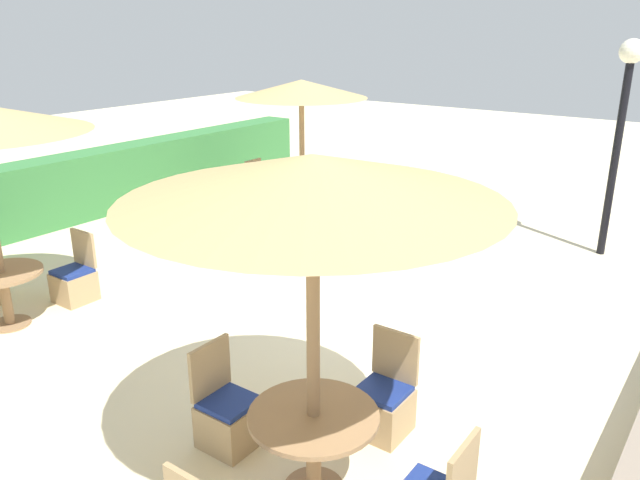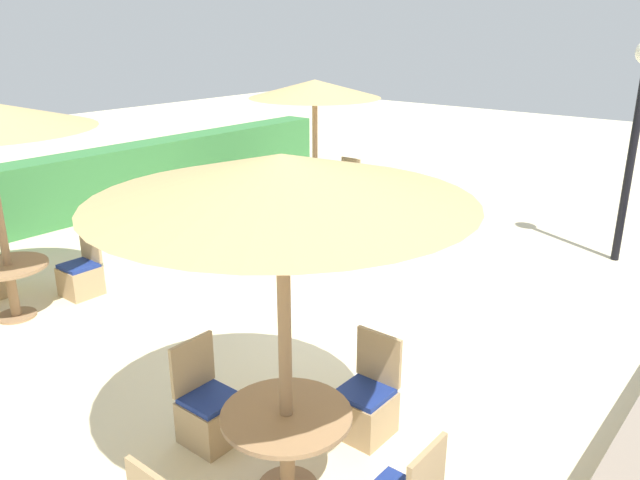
{
  "view_description": "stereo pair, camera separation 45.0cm",
  "coord_description": "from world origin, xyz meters",
  "px_view_note": "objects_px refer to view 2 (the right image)",
  "views": [
    {
      "loc": [
        -6.12,
        -3.79,
        3.52
      ],
      "look_at": [
        0.0,
        0.6,
        0.9
      ],
      "focal_mm": 35.0,
      "sensor_mm": 36.0,
      "label": 1
    },
    {
      "loc": [
        -5.84,
        -4.15,
        3.52
      ],
      "look_at": [
        0.0,
        0.6,
        0.9
      ],
      "focal_mm": 35.0,
      "sensor_mm": 36.0,
      "label": 2
    }
  ],
  "objects_px": {
    "patio_chair_back_right_west": "(282,214)",
    "round_table_front_left": "(287,431)",
    "lamp_post": "(639,108)",
    "patio_chair_front_left_east": "(365,407)",
    "round_table_back_right": "(315,185)",
    "patio_chair_back_left_east": "(81,277)",
    "patio_chair_back_right_east": "(345,192)",
    "round_table_back_left": "(10,278)",
    "parasol_back_right": "(315,89)",
    "patio_chair_front_left_north": "(210,414)",
    "patio_chair_back_right_north": "(275,192)",
    "parasol_front_left": "(281,179)",
    "patio_chair_back_right_south": "(358,211)"
  },
  "relations": [
    {
      "from": "lamp_post",
      "to": "patio_chair_back_right_south",
      "type": "distance_m",
      "value": 4.81
    },
    {
      "from": "round_table_front_left",
      "to": "patio_chair_front_left_east",
      "type": "bearing_deg",
      "value": -3.27
    },
    {
      "from": "patio_chair_back_right_north",
      "to": "round_table_front_left",
      "type": "bearing_deg",
      "value": 43.63
    },
    {
      "from": "patio_chair_back_right_north",
      "to": "parasol_front_left",
      "type": "distance_m",
      "value": 8.58
    },
    {
      "from": "parasol_back_right",
      "to": "patio_chair_back_right_south",
      "type": "height_order",
      "value": "parasol_back_right"
    },
    {
      "from": "patio_chair_back_right_north",
      "to": "patio_chair_front_left_east",
      "type": "height_order",
      "value": "same"
    },
    {
      "from": "patio_chair_front_left_east",
      "to": "round_table_front_left",
      "type": "bearing_deg",
      "value": 86.73
    },
    {
      "from": "round_table_back_right",
      "to": "round_table_front_left",
      "type": "xyz_separation_m",
      "value": [
        -5.96,
        -4.63,
        -0.04
      ]
    },
    {
      "from": "lamp_post",
      "to": "patio_chair_front_left_east",
      "type": "distance_m",
      "value": 6.45
    },
    {
      "from": "patio_chair_back_right_south",
      "to": "parasol_front_left",
      "type": "xyz_separation_m",
      "value": [
        -5.98,
        -3.61,
        2.27
      ]
    },
    {
      "from": "patio_chair_front_left_north",
      "to": "patio_chair_back_right_west",
      "type": "bearing_deg",
      "value": -143.66
    },
    {
      "from": "patio_chair_front_left_east",
      "to": "patio_chair_back_right_south",
      "type": "bearing_deg",
      "value": -53.68
    },
    {
      "from": "parasol_back_right",
      "to": "patio_chair_back_right_south",
      "type": "xyz_separation_m",
      "value": [
        0.02,
        -1.02,
        -2.12
      ]
    },
    {
      "from": "patio_chair_front_left_east",
      "to": "patio_chair_back_left_east",
      "type": "bearing_deg",
      "value": -0.78
    },
    {
      "from": "parasol_front_left",
      "to": "round_table_front_left",
      "type": "distance_m",
      "value": 1.99
    },
    {
      "from": "patio_chair_back_left_east",
      "to": "patio_chair_front_left_east",
      "type": "xyz_separation_m",
      "value": [
        -0.06,
        -4.77,
        0.0
      ]
    },
    {
      "from": "parasol_back_right",
      "to": "patio_chair_back_right_north",
      "type": "relative_size",
      "value": 2.75
    },
    {
      "from": "lamp_post",
      "to": "round_table_back_right",
      "type": "bearing_deg",
      "value": 102.07
    },
    {
      "from": "round_table_front_left",
      "to": "lamp_post",
      "type": "bearing_deg",
      "value": -4.68
    },
    {
      "from": "patio_chair_back_right_west",
      "to": "round_table_front_left",
      "type": "distance_m",
      "value": 6.74
    },
    {
      "from": "patio_chair_back_right_north",
      "to": "patio_chair_back_left_east",
      "type": "bearing_deg",
      "value": 11.37
    },
    {
      "from": "round_table_back_right",
      "to": "patio_chair_front_left_east",
      "type": "distance_m",
      "value": 6.84
    },
    {
      "from": "parasol_back_right",
      "to": "patio_chair_back_right_east",
      "type": "xyz_separation_m",
      "value": [
        0.98,
        0.01,
        -2.12
      ]
    },
    {
      "from": "parasol_back_right",
      "to": "round_table_back_left",
      "type": "xyz_separation_m",
      "value": [
        -5.82,
        0.12,
        -1.85
      ]
    },
    {
      "from": "lamp_post",
      "to": "patio_chair_back_right_west",
      "type": "relative_size",
      "value": 3.57
    },
    {
      "from": "patio_chair_back_left_east",
      "to": "parasol_front_left",
      "type": "height_order",
      "value": "parasol_front_left"
    },
    {
      "from": "parasol_back_right",
      "to": "patio_chair_front_left_north",
      "type": "relative_size",
      "value": 2.75
    },
    {
      "from": "round_table_back_right",
      "to": "patio_chair_back_left_east",
      "type": "distance_m",
      "value": 4.92
    },
    {
      "from": "patio_chair_back_right_east",
      "to": "round_table_back_left",
      "type": "relative_size",
      "value": 0.99
    },
    {
      "from": "lamp_post",
      "to": "round_table_front_left",
      "type": "distance_m",
      "value": 7.32
    },
    {
      "from": "patio_chair_back_right_east",
      "to": "patio_chair_front_left_north",
      "type": "bearing_deg",
      "value": 118.15
    },
    {
      "from": "round_table_back_right",
      "to": "patio_chair_back_right_east",
      "type": "xyz_separation_m",
      "value": [
        0.98,
        0.01,
        -0.33
      ]
    },
    {
      "from": "round_table_back_right",
      "to": "patio_chair_back_left_east",
      "type": "height_order",
      "value": "patio_chair_back_left_east"
    },
    {
      "from": "parasol_back_right",
      "to": "patio_chair_back_right_west",
      "type": "xyz_separation_m",
      "value": [
        -1.0,
        -0.06,
        -2.12
      ]
    },
    {
      "from": "lamp_post",
      "to": "parasol_front_left",
      "type": "xyz_separation_m",
      "value": [
        -7.07,
        0.58,
        0.19
      ]
    },
    {
      "from": "round_table_back_left",
      "to": "patio_chair_back_left_east",
      "type": "bearing_deg",
      "value": -1.85
    },
    {
      "from": "round_table_back_right",
      "to": "patio_chair_front_left_north",
      "type": "height_order",
      "value": "patio_chair_front_left_north"
    },
    {
      "from": "lamp_post",
      "to": "patio_chair_back_right_north",
      "type": "height_order",
      "value": "lamp_post"
    },
    {
      "from": "lamp_post",
      "to": "patio_chair_back_right_south",
      "type": "relative_size",
      "value": 3.57
    },
    {
      "from": "round_table_front_left",
      "to": "parasol_back_right",
      "type": "bearing_deg",
      "value": 37.85
    },
    {
      "from": "parasol_back_right",
      "to": "patio_chair_back_right_west",
      "type": "relative_size",
      "value": 2.75
    },
    {
      "from": "patio_chair_back_right_west",
      "to": "patio_chair_back_right_north",
      "type": "relative_size",
      "value": 1.0
    },
    {
      "from": "patio_chair_back_left_east",
      "to": "round_table_front_left",
      "type": "distance_m",
      "value": 4.84
    },
    {
      "from": "round_table_front_left",
      "to": "patio_chair_back_right_north",
      "type": "bearing_deg",
      "value": 43.63
    },
    {
      "from": "patio_chair_back_right_south",
      "to": "patio_chair_back_left_east",
      "type": "height_order",
      "value": "same"
    },
    {
      "from": "parasol_front_left",
      "to": "patio_chair_front_left_north",
      "type": "distance_m",
      "value": 2.47
    },
    {
      "from": "patio_chair_back_right_west",
      "to": "round_table_front_left",
      "type": "relative_size",
      "value": 0.92
    },
    {
      "from": "parasol_back_right",
      "to": "patio_chair_front_left_east",
      "type": "relative_size",
      "value": 2.75
    },
    {
      "from": "patio_chair_back_right_south",
      "to": "patio_chair_front_left_east",
      "type": "relative_size",
      "value": 1.0
    },
    {
      "from": "round_table_back_left",
      "to": "patio_chair_front_left_east",
      "type": "xyz_separation_m",
      "value": [
        0.85,
        -4.8,
        -0.27
      ]
    }
  ]
}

